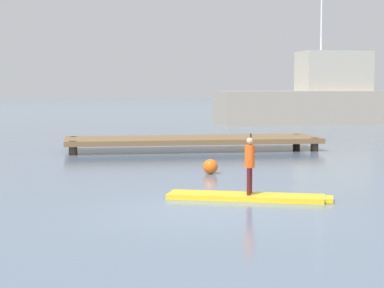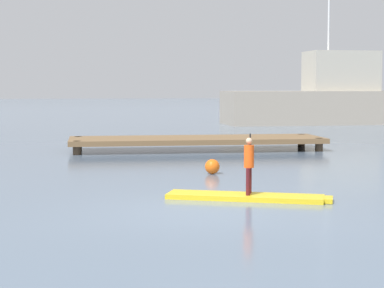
% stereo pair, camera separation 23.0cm
% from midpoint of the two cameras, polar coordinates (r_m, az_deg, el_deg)
% --- Properties ---
extents(ground_plane, '(240.00, 240.00, 0.00)m').
position_cam_midpoint_polar(ground_plane, '(12.90, 1.63, -5.53)').
color(ground_plane, slate).
extents(paddleboard_near, '(3.39, 1.84, 0.10)m').
position_cam_midpoint_polar(paddleboard_near, '(14.17, 5.18, -4.41)').
color(paddleboard_near, gold).
rests_on(paddleboard_near, ground).
extents(paddler_child_solo, '(0.27, 0.39, 1.25)m').
position_cam_midpoint_polar(paddler_child_solo, '(14.08, 5.23, -1.54)').
color(paddler_child_solo, '#4C1419').
rests_on(paddler_child_solo, paddleboard_near).
extents(fishing_boat_white_large, '(13.85, 4.33, 12.55)m').
position_cam_midpoint_polar(fishing_boat_white_large, '(43.48, 12.01, 3.59)').
color(fishing_boat_white_large, '#9E9384').
rests_on(fishing_boat_white_large, ground).
extents(floating_dock, '(9.17, 2.68, 0.47)m').
position_cam_midpoint_polar(floating_dock, '(24.92, 0.65, 0.34)').
color(floating_dock, brown).
rests_on(floating_dock, ground).
extents(mooring_buoy_near, '(0.40, 0.40, 0.40)m').
position_cam_midpoint_polar(mooring_buoy_near, '(18.16, 2.06, -1.89)').
color(mooring_buoy_near, orange).
rests_on(mooring_buoy_near, ground).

